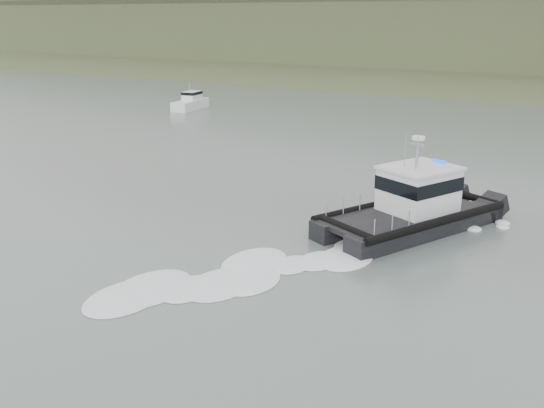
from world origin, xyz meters
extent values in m
plane|color=#4D5B55|center=(0.00, 0.00, 0.00)|extent=(400.00, 400.00, 0.00)
cube|color=#3A4A2A|center=(0.00, 92.00, 0.00)|extent=(500.00, 44.72, 16.25)
cube|color=black|center=(2.65, 15.26, 0.43)|extent=(5.98, 10.83, 1.24)
cube|color=black|center=(5.17, 14.09, 0.43)|extent=(5.98, 10.83, 1.24)
cube|color=black|center=(3.70, 14.21, 0.93)|extent=(7.85, 10.60, 0.26)
cube|color=silver|center=(4.13, 15.15, 2.23)|extent=(4.36, 4.66, 2.37)
cube|color=black|center=(4.13, 15.15, 2.66)|extent=(4.44, 4.74, 0.77)
cube|color=silver|center=(4.13, 15.15, 3.50)|extent=(4.63, 4.93, 0.16)
cylinder|color=#909498|center=(4.00, 14.87, 4.34)|extent=(0.16, 0.16, 1.85)
cylinder|color=white|center=(4.00, 14.87, 5.22)|extent=(0.72, 0.72, 0.19)
cube|color=white|center=(-35.02, 45.17, 0.53)|extent=(2.99, 6.61, 1.27)
cube|color=white|center=(-35.10, 45.70, 1.59)|extent=(2.04, 2.76, 1.27)
cube|color=black|center=(-35.10, 45.70, 2.02)|extent=(2.10, 2.82, 0.37)
cylinder|color=#909498|center=(-35.02, 45.17, 2.76)|extent=(0.08, 0.08, 1.27)
camera|label=1|loc=(13.40, -17.15, 11.58)|focal=40.00mm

